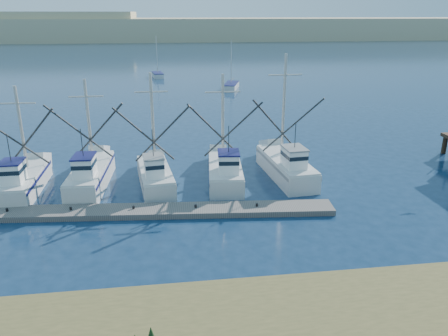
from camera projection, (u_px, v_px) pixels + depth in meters
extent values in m
plane|color=#0D243D|center=(296.00, 248.00, 24.22)|extent=(500.00, 500.00, 0.00)
cube|color=slate|center=(118.00, 212.00, 28.18)|extent=(28.04, 4.28, 0.37)
cube|color=tan|center=(176.00, 29.00, 218.65)|extent=(360.00, 60.00, 10.00)
cube|color=silver|center=(24.00, 183.00, 31.57)|extent=(2.31, 7.10, 1.36)
cube|color=white|center=(13.00, 173.00, 29.40)|extent=(1.32, 1.74, 1.50)
cylinder|color=#B7B2A8|center=(21.00, 129.00, 31.45)|extent=(0.22, 0.22, 6.14)
cube|color=silver|center=(91.00, 177.00, 32.56)|extent=(2.67, 8.07, 1.48)
cube|color=white|center=(85.00, 167.00, 30.15)|extent=(1.40, 2.01, 1.50)
cylinder|color=#B7B2A8|center=(89.00, 122.00, 32.52)|extent=(0.22, 0.22, 6.31)
cube|color=silver|center=(155.00, 178.00, 32.63)|extent=(2.99, 6.98, 1.33)
cube|color=white|center=(154.00, 168.00, 30.53)|extent=(1.46, 1.79, 1.50)
cylinder|color=#B7B2A8|center=(153.00, 120.00, 32.32)|extent=(0.22, 0.22, 6.97)
cube|color=silver|center=(225.00, 173.00, 33.56)|extent=(3.14, 7.55, 1.37)
cube|color=white|center=(229.00, 163.00, 31.32)|extent=(1.59, 1.92, 1.50)
cylinder|color=#B7B2A8|center=(223.00, 118.00, 33.39)|extent=(0.22, 0.22, 6.67)
cube|color=silver|center=(286.00, 168.00, 34.48)|extent=(3.09, 8.20, 1.46)
cube|color=white|center=(294.00, 158.00, 32.07)|extent=(1.56, 2.07, 1.50)
cylinder|color=#B7B2A8|center=(284.00, 106.00, 34.18)|extent=(0.22, 0.22, 7.95)
cube|color=silver|center=(231.00, 86.00, 75.02)|extent=(3.56, 6.23, 0.90)
cylinder|color=#B7B2A8|center=(231.00, 62.00, 73.95)|extent=(0.12, 0.12, 7.20)
cube|color=silver|center=(158.00, 75.00, 88.27)|extent=(2.45, 5.12, 0.90)
cylinder|color=#B7B2A8|center=(157.00, 55.00, 87.19)|extent=(0.12, 0.12, 7.20)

